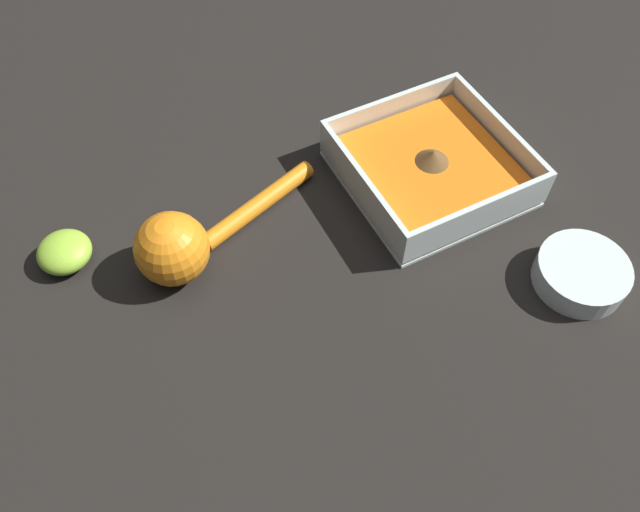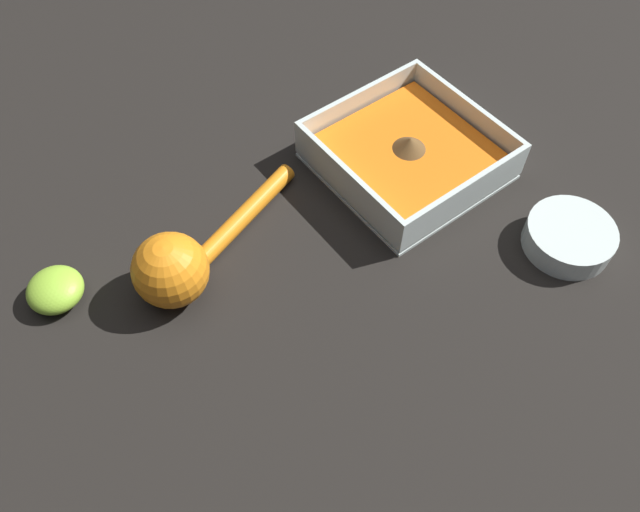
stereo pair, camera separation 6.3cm
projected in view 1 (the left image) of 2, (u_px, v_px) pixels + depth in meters
name	position (u px, v px, depth m)	size (l,w,h in m)	color
ground_plane	(441.00, 202.00, 0.70)	(4.00, 4.00, 0.00)	black
square_dish	(430.00, 169.00, 0.71)	(0.19, 0.19, 0.05)	silver
spice_bowl	(581.00, 274.00, 0.63)	(0.09, 0.09, 0.03)	silver
lemon_squeezer	(184.00, 243.00, 0.63)	(0.22, 0.11, 0.08)	orange
lemon_half	(64.00, 252.00, 0.64)	(0.06, 0.06, 0.03)	#93CC38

